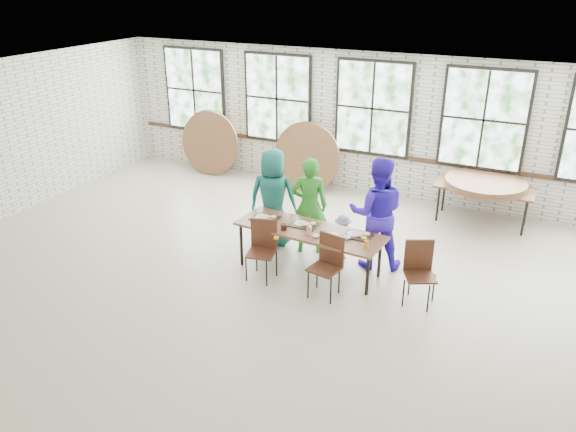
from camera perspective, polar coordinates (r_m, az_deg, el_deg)
name	(u,v)px	position (r m, az deg, el deg)	size (l,w,h in m)	color
room	(373,110)	(11.90, 8.61, 10.55)	(12.00, 12.00, 12.00)	#BBAC94
dining_table	(309,232)	(8.87, 2.19, -1.67)	(2.46, 1.00, 0.74)	brown
chair_near_left	(263,244)	(8.79, -2.59, -2.88)	(0.50, 0.49, 0.95)	#492618
chair_near_right	(328,260)	(8.34, 4.08, -4.49)	(0.49, 0.48, 0.95)	#492618
chair_spare	(419,267)	(8.36, 13.19, -5.04)	(0.56, 0.55, 0.95)	#492618
adult_teal	(273,198)	(9.72, -1.52, 1.86)	(0.85, 0.55, 1.74)	#1B675B
adult_green	(309,206)	(9.46, 2.18, 1.06)	(0.62, 0.41, 1.70)	#267D21
toddler	(343,237)	(9.44, 5.56, -2.12)	(0.51, 0.29, 0.79)	#152643
adult_blue	(377,213)	(9.06, 9.00, 0.28)	(0.90, 0.70, 1.86)	#361DCC
storage_table	(484,189)	(11.25, 19.33, 2.58)	(1.81, 0.78, 0.74)	brown
tabletop_clutter	(314,230)	(8.78, 2.67, -1.42)	(2.09, 0.56, 0.11)	black
round_tops_stacked	(485,183)	(11.21, 19.41, 3.14)	(1.50, 1.50, 0.13)	brown
round_tops_leaning	(256,150)	(12.87, -3.26, 6.75)	(4.10, 0.47, 1.49)	brown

